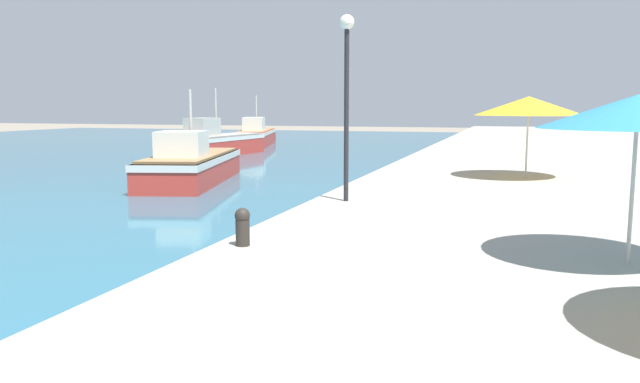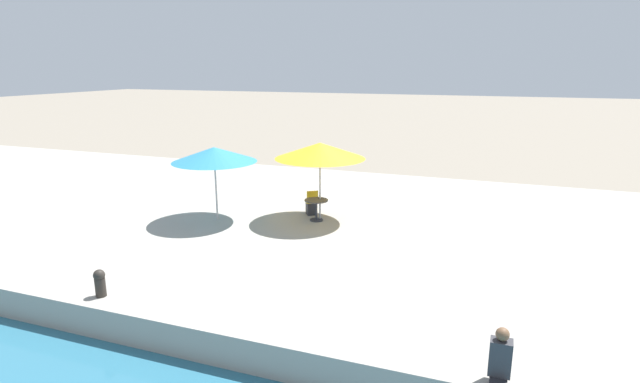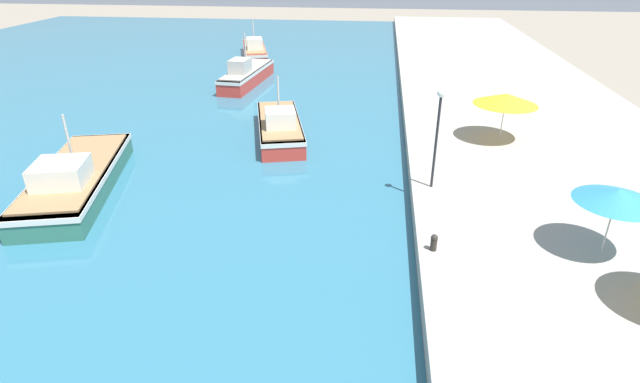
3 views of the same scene
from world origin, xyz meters
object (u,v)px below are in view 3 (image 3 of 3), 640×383
Objects in this scene: cafe_umbrella_white at (618,196)px; mooring_bollard at (434,242)px; lamppost at (438,122)px; cafe_umbrella_striped at (506,99)px; fishing_boat_mid at (280,126)px; fishing_boat_distant at (254,50)px; fishing_boat_near at (76,177)px; fishing_boat_far at (246,75)px.

cafe_umbrella_white reaches higher than mooring_bollard.
mooring_bollard is at bearing -93.73° from lamppost.
cafe_umbrella_white is 0.62× the size of lamppost.
cafe_umbrella_white is 0.81× the size of cafe_umbrella_striped.
fishing_boat_mid is 13.22m from cafe_umbrella_striped.
cafe_umbrella_striped is at bearing 96.57° from cafe_umbrella_white.
fishing_boat_distant reaches higher than cafe_umbrella_striped.
mooring_bollard is 6.10m from lamppost.
fishing_boat_distant is (0.88, 32.53, 0.03)m from fishing_boat_near.
fishing_boat_near reaches higher than cafe_umbrella_white.
fishing_boat_distant is at bearing 73.90° from fishing_boat_near.
fishing_boat_distant is at bearing 116.90° from lamppost.
fishing_boat_far is at bearing 67.70° from fishing_boat_near.
lamppost is (13.97, -20.32, 3.01)m from fishing_boat_far.
mooring_bollard is (-4.72, -12.22, -2.02)m from cafe_umbrella_striped.
cafe_umbrella_white is at bearing -40.16° from lamppost.
fishing_boat_far is 14.01× the size of mooring_bollard.
fishing_boat_distant is (-2.02, 11.20, -0.05)m from fishing_boat_far.
cafe_umbrella_white is 7.51m from lamppost.
lamppost reaches higher than fishing_boat_far.
fishing_boat_far is at bearing 128.05° from cafe_umbrella_white.
cafe_umbrella_white is (14.32, -12.44, 2.28)m from fishing_boat_mid.
fishing_boat_mid is at bearing 139.00° from cafe_umbrella_white.
lamppost is at bearing -79.24° from fishing_boat_distant.
cafe_umbrella_striped is 13.26m from mooring_bollard.
fishing_boat_distant reaches higher than cafe_umbrella_white.
fishing_boat_mid is 3.02× the size of cafe_umbrella_white.
cafe_umbrella_striped is (-1.34, 11.61, 0.09)m from cafe_umbrella_white.
fishing_boat_near is 2.97× the size of cafe_umbrella_striped.
fishing_boat_far is 31.99m from cafe_umbrella_white.
cafe_umbrella_white is at bearing -46.90° from fishing_boat_far.
mooring_bollard is at bearing -111.12° from cafe_umbrella_striped.
mooring_bollard is (16.52, -4.42, 0.34)m from fishing_boat_near.
cafe_umbrella_striped is at bearing -18.25° from fishing_boat_mid.
lamppost is (16.87, 1.02, 3.09)m from fishing_boat_near.
fishing_boat_distant is at bearing 105.29° from fishing_boat_far.
fishing_boat_mid is at bearing 31.77° from fishing_boat_near.
fishing_boat_near is 11.96m from fishing_boat_mid.
fishing_boat_near is 17.18m from lamppost.
fishing_boat_near reaches higher than cafe_umbrella_striped.
fishing_boat_near is 17.10m from mooring_bollard.
fishing_boat_near is 2.29× the size of lamppost.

